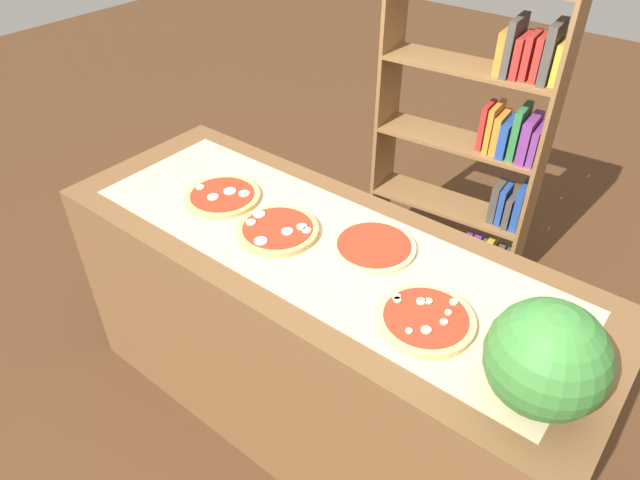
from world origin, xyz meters
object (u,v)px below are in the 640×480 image
(pizza_mozzarella_0, at_px, (222,196))
(pizza_mushroom_3, at_px, (425,319))
(watermelon, at_px, (546,359))
(pizza_plain_2, at_px, (374,246))
(pizza_mozzarella_1, at_px, (278,230))
(bookshelf, at_px, (481,152))

(pizza_mozzarella_0, relative_size, pizza_mushroom_3, 1.00)
(watermelon, bearing_deg, pizza_plain_2, 158.86)
(pizza_mushroom_3, relative_size, watermelon, 0.97)
(pizza_mozzarella_0, height_order, watermelon, watermelon)
(pizza_mozzarella_1, xyz_separation_m, pizza_plain_2, (0.31, 0.14, -0.00))
(watermelon, bearing_deg, pizza_mozzarella_1, 173.10)
(bookshelf, bearing_deg, pizza_mozzarella_0, -111.55)
(pizza_mozzarella_0, relative_size, bookshelf, 0.19)
(pizza_mozzarella_0, xyz_separation_m, pizza_mozzarella_1, (0.31, -0.03, 0.00))
(bookshelf, bearing_deg, watermelon, -60.65)
(pizza_mozzarella_0, distance_m, pizza_plain_2, 0.64)
(pizza_mushroom_3, height_order, watermelon, watermelon)
(pizza_mozzarella_0, bearing_deg, bookshelf, 68.45)
(pizza_mushroom_3, bearing_deg, pizza_plain_2, 148.00)
(pizza_mozzarella_1, height_order, pizza_plain_2, pizza_mozzarella_1)
(pizza_plain_2, height_order, pizza_mushroom_3, pizza_mushroom_3)
(pizza_mozzarella_0, xyz_separation_m, bookshelf, (0.50, 1.26, -0.18))
(pizza_mozzarella_1, height_order, bookshelf, bookshelf)
(pizza_mushroom_3, xyz_separation_m, bookshelf, (-0.45, 1.35, -0.19))
(pizza_mozzarella_0, xyz_separation_m, pizza_mushroom_3, (0.94, -0.09, 0.00))
(bookshelf, bearing_deg, pizza_mushroom_3, -71.78)
(pizza_mushroom_3, height_order, bookshelf, bookshelf)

